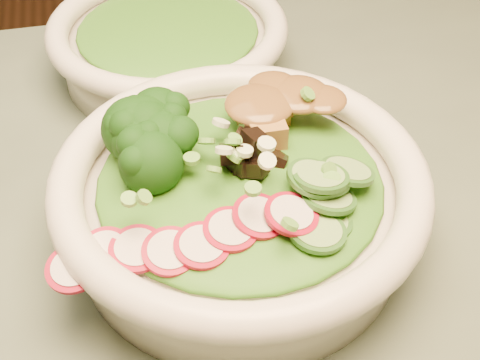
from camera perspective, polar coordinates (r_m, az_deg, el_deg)
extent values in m
cube|color=#50604F|center=(0.54, 9.32, -7.04)|extent=(1.20, 0.80, 0.03)
cylinder|color=silver|center=(0.51, 0.00, -2.78)|extent=(0.25, 0.25, 0.05)
torus|color=silver|center=(0.49, 0.00, 0.11)|extent=(0.28, 0.28, 0.03)
cylinder|color=silver|center=(0.70, -6.02, 10.67)|extent=(0.21, 0.21, 0.05)
torus|color=silver|center=(0.68, -6.21, 12.81)|extent=(0.24, 0.24, 0.02)
ellipsoid|color=#1A5912|center=(0.49, 0.00, 0.09)|extent=(0.21, 0.21, 0.02)
ellipsoid|color=#1A5912|center=(0.68, -6.21, 12.80)|extent=(0.16, 0.16, 0.02)
ellipsoid|color=brown|center=(0.51, 3.23, 6.65)|extent=(0.07, 0.06, 0.02)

